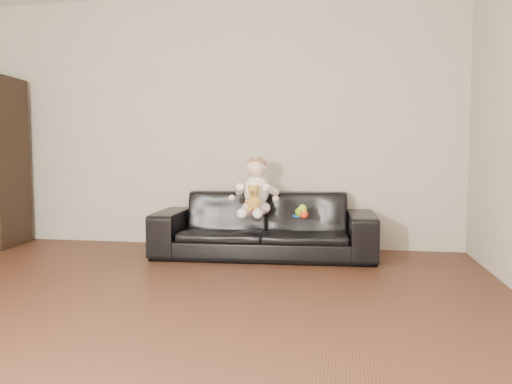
% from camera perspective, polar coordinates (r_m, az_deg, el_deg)
% --- Properties ---
extents(floor, '(5.50, 5.50, 0.00)m').
position_cam_1_polar(floor, '(2.85, -18.81, -15.50)').
color(floor, '#452618').
rests_on(floor, ground).
extents(wall_back, '(5.00, 0.00, 5.00)m').
position_cam_1_polar(wall_back, '(5.27, -4.51, 8.03)').
color(wall_back, '#B7AD9A').
rests_on(wall_back, ground).
extents(sofa, '(2.08, 0.90, 0.60)m').
position_cam_1_polar(sofa, '(4.70, 0.94, -3.74)').
color(sofa, black).
rests_on(sofa, floor).
extents(baby, '(0.38, 0.46, 0.54)m').
position_cam_1_polar(baby, '(4.56, -0.03, 0.21)').
color(baby, '#F6CFDA').
rests_on(baby, sofa).
extents(teddy_bear, '(0.14, 0.14, 0.23)m').
position_cam_1_polar(teddy_bear, '(4.41, -0.27, -0.71)').
color(teddy_bear, '#B18132').
rests_on(teddy_bear, sofa).
extents(toy_green, '(0.14, 0.16, 0.09)m').
position_cam_1_polar(toy_green, '(4.52, 5.18, -2.29)').
color(toy_green, '#85DC19').
rests_on(toy_green, sofa).
extents(toy_rattle, '(0.08, 0.08, 0.07)m').
position_cam_1_polar(toy_rattle, '(4.40, 5.53, -2.59)').
color(toy_rattle, red).
rests_on(toy_rattle, sofa).
extents(toy_blue_disc, '(0.12, 0.12, 0.01)m').
position_cam_1_polar(toy_blue_disc, '(4.55, 4.83, -2.74)').
color(toy_blue_disc, blue).
rests_on(toy_blue_disc, sofa).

